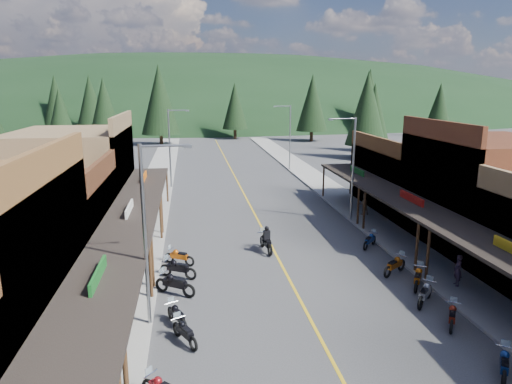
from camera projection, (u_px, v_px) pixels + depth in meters
name	position (u px, v px, depth m)	size (l,w,h in m)	color
ground	(282.00, 265.00, 26.75)	(220.00, 220.00, 0.00)	#38383A
centerline	(242.00, 190.00, 46.02)	(0.15, 90.00, 0.01)	gold
sidewalk_west	(154.00, 192.00, 44.77)	(3.40, 94.00, 0.15)	gray
sidewalk_east	(325.00, 187.00, 47.24)	(3.40, 94.00, 0.15)	gray
shop_west_2	(39.00, 225.00, 25.87)	(10.90, 9.00, 6.20)	#3F2111
shop_west_3	(76.00, 176.00, 34.89)	(10.90, 10.20, 8.20)	brown
shop_east_2	(485.00, 192.00, 29.55)	(10.90, 9.00, 8.20)	#562B19
shop_east_3	(413.00, 178.00, 39.02)	(10.90, 10.20, 6.20)	#4C2D16
streetlight_0	(148.00, 228.00, 18.97)	(2.16, 0.18, 8.00)	gray
streetlight_1	(171.00, 145.00, 45.96)	(2.16, 0.18, 8.00)	gray
streetlight_2	(351.00, 165.00, 34.44)	(2.16, 0.18, 8.00)	gray
streetlight_3	(289.00, 135.00, 55.64)	(2.16, 0.18, 8.00)	gray
ridge_hill	(203.00, 117.00, 156.85)	(310.00, 140.00, 60.00)	black
pine_1	(90.00, 102.00, 89.17)	(5.88, 5.88, 12.50)	black
pine_2	(159.00, 99.00, 79.42)	(6.72, 6.72, 14.00)	black
pine_3	(235.00, 106.00, 89.46)	(5.04, 5.04, 11.00)	black
pine_4	(312.00, 103.00, 85.49)	(5.88, 5.88, 12.50)	black
pine_5	(369.00, 97.00, 99.15)	(6.72, 6.72, 14.00)	black
pine_6	(439.00, 105.00, 93.49)	(5.04, 5.04, 11.00)	black
pine_7	(56.00, 101.00, 93.81)	(5.88, 5.88, 12.50)	black
pine_8	(61.00, 119.00, 60.82)	(4.48, 4.48, 10.00)	black
pine_9	(374.00, 111.00, 72.08)	(4.93, 4.93, 10.80)	black
pine_10	(104.00, 109.00, 70.85)	(5.38, 5.38, 11.60)	black
pine_11	(367.00, 108.00, 64.58)	(5.82, 5.82, 12.40)	black
bike_west_4	(185.00, 331.00, 18.46)	(0.64, 1.92, 1.10)	black
bike_west_5	(177.00, 315.00, 19.84)	(0.63, 1.88, 1.07)	black
bike_west_6	(175.00, 283.00, 22.77)	(0.76, 2.28, 1.30)	black
bike_west_7	(178.00, 268.00, 24.78)	(0.72, 2.15, 1.23)	black
bike_west_8	(179.00, 256.00, 26.67)	(0.64, 1.93, 1.10)	#CC5B0E
bike_east_3	(504.00, 363.00, 16.35)	(0.64, 1.93, 1.10)	navy
bike_east_4	(452.00, 315.00, 19.80)	(0.63, 1.88, 1.08)	maroon
bike_east_5	(425.00, 292.00, 21.85)	(0.69, 2.07, 1.18)	gray
bike_east_6	(418.00, 277.00, 23.63)	(0.69, 2.08, 1.19)	#C45E0E
bike_east_7	(395.00, 264.00, 25.30)	(0.69, 2.06, 1.18)	#9A480B
bike_east_8	(370.00, 240.00, 29.53)	(0.63, 1.89, 1.08)	navy
rider_on_bike	(266.00, 241.00, 28.77)	(1.07, 2.40, 1.76)	black
pedestrian_east_a	(458.00, 270.00, 23.50)	(0.61, 0.40, 1.66)	#302334
pedestrian_east_b	(364.00, 204.00, 36.56)	(0.83, 0.48, 1.70)	brown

